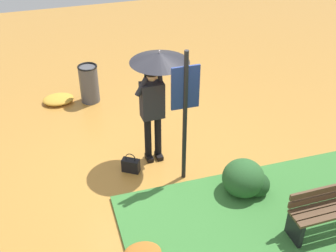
# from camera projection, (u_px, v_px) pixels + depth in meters

# --- Properties ---
(ground_plane) EXTENTS (18.00, 18.00, 0.00)m
(ground_plane) POSITION_uv_depth(u_px,v_px,m) (152.00, 162.00, 7.72)
(ground_plane) COLOR #B27A33
(person_with_umbrella) EXTENTS (0.96, 0.96, 2.04)m
(person_with_umbrella) POSITION_uv_depth(u_px,v_px,m) (156.00, 79.00, 7.00)
(person_with_umbrella) COLOR black
(person_with_umbrella) RESTS_ON ground_plane
(info_sign_post) EXTENTS (0.44, 0.07, 2.30)m
(info_sign_post) POSITION_uv_depth(u_px,v_px,m) (185.00, 103.00, 6.59)
(info_sign_post) COLOR black
(info_sign_post) RESTS_ON ground_plane
(handbag) EXTENTS (0.33, 0.28, 0.37)m
(handbag) POSITION_uv_depth(u_px,v_px,m) (131.00, 165.00, 7.44)
(handbag) COLOR black
(handbag) RESTS_ON ground_plane
(park_bench) EXTENTS (1.40, 0.38, 0.75)m
(park_bench) POSITION_uv_depth(u_px,v_px,m) (335.00, 209.00, 6.17)
(park_bench) COLOR black
(park_bench) RESTS_ON ground_plane
(trash_bin) EXTENTS (0.42, 0.42, 0.83)m
(trash_bin) POSITION_uv_depth(u_px,v_px,m) (89.00, 84.00, 9.28)
(trash_bin) COLOR #4C4C51
(trash_bin) RESTS_ON ground_plane
(shrub_cluster) EXTENTS (0.74, 0.67, 0.60)m
(shrub_cluster) POSITION_uv_depth(u_px,v_px,m) (246.00, 179.00, 6.89)
(shrub_cluster) COLOR #285628
(shrub_cluster) RESTS_ON ground_plane
(leaf_pile_by_bench) EXTENTS (0.66, 0.53, 0.14)m
(leaf_pile_by_bench) POSITION_uv_depth(u_px,v_px,m) (58.00, 99.00, 9.42)
(leaf_pile_by_bench) COLOR gold
(leaf_pile_by_bench) RESTS_ON ground_plane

